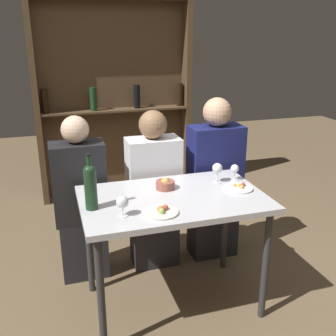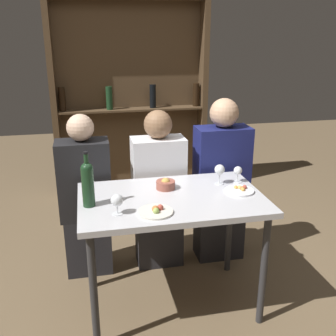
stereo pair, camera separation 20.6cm
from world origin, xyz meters
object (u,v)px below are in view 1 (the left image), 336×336
object	(u,v)px
food_plate_0	(161,211)
seated_person_center	(154,195)
wine_glass_2	(217,169)
seated_person_right	(214,184)
wine_glass_1	(122,202)
food_plate_1	(239,188)
wine_bottle	(90,185)
seated_person_left	(81,204)
wine_glass_0	(235,169)
snack_bowl	(165,184)

from	to	relation	value
food_plate_0	seated_person_center	size ratio (longest dim) A/B	0.16
wine_glass_2	seated_person_right	xyz separation A→B (m)	(0.15, 0.37, -0.27)
wine_glass_1	wine_glass_2	size ratio (longest dim) A/B	0.88
food_plate_1	seated_person_center	xyz separation A→B (m)	(-0.43, 0.53, -0.21)
food_plate_1	seated_person_center	bearing A→B (deg)	128.93
wine_bottle	seated_person_left	bearing A→B (deg)	92.94
seated_person_right	wine_glass_1	bearing A→B (deg)	-140.85
food_plate_1	wine_glass_0	bearing A→B (deg)	73.87
food_plate_1	seated_person_left	bearing A→B (deg)	151.37
wine_glass_1	wine_glass_2	xyz separation A→B (m)	(0.70, 0.32, 0.02)
wine_glass_2	seated_person_left	world-z (taller)	seated_person_left
snack_bowl	seated_person_left	xyz separation A→B (m)	(-0.51, 0.38, -0.24)
wine_glass_0	food_plate_0	distance (m)	0.72
wine_bottle	food_plate_1	bearing A→B (deg)	1.36
food_plate_1	food_plate_0	bearing A→B (deg)	-161.22
seated_person_left	seated_person_center	world-z (taller)	seated_person_center
wine_glass_1	food_plate_0	xyz separation A→B (m)	(0.21, -0.03, -0.07)
food_plate_0	snack_bowl	xyz separation A→B (m)	(0.13, 0.34, 0.02)
seated_person_center	wine_bottle	bearing A→B (deg)	-132.96
wine_bottle	wine_glass_1	world-z (taller)	wine_bottle
wine_glass_1	snack_bowl	world-z (taller)	wine_glass_1
wine_bottle	wine_glass_1	distance (m)	0.22
food_plate_0	seated_person_right	distance (m)	0.98
wine_glass_1	wine_glass_2	world-z (taller)	wine_glass_2
wine_glass_0	seated_person_left	size ratio (longest dim) A/B	0.09
wine_glass_1	food_plate_1	world-z (taller)	wine_glass_1
wine_bottle	food_plate_0	xyz separation A→B (m)	(0.36, -0.17, -0.14)
wine_glass_1	wine_glass_2	distance (m)	0.77
wine_bottle	seated_person_right	bearing A→B (deg)	28.71
seated_person_center	seated_person_left	bearing A→B (deg)	180.00
wine_glass_1	seated_person_left	xyz separation A→B (m)	(-0.18, 0.69, -0.29)
food_plate_1	seated_person_left	world-z (taller)	seated_person_left
wine_glass_0	seated_person_right	distance (m)	0.44
wine_bottle	wine_glass_2	size ratio (longest dim) A/B	2.44
food_plate_1	snack_bowl	distance (m)	0.47
seated_person_center	seated_person_right	xyz separation A→B (m)	(0.49, 0.00, 0.03)
wine_glass_1	snack_bowl	size ratio (longest dim) A/B	0.98
seated_person_left	food_plate_0	bearing A→B (deg)	-61.66
snack_bowl	wine_glass_0	bearing A→B (deg)	1.68
wine_glass_2	seated_person_center	world-z (taller)	seated_person_center
seated_person_right	wine_glass_2	bearing A→B (deg)	-111.89
wine_bottle	food_plate_0	bearing A→B (deg)	-25.63
food_plate_0	snack_bowl	distance (m)	0.36
wine_glass_0	seated_person_left	distance (m)	1.11
snack_bowl	seated_person_left	size ratio (longest dim) A/B	0.10
wine_bottle	wine_glass_2	world-z (taller)	wine_bottle
seated_person_left	seated_person_right	size ratio (longest dim) A/B	0.94
seated_person_left	wine_glass_0	bearing A→B (deg)	-20.04
wine_glass_0	seated_person_left	bearing A→B (deg)	159.96
wine_glass_0	seated_person_right	bearing A→B (deg)	86.94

